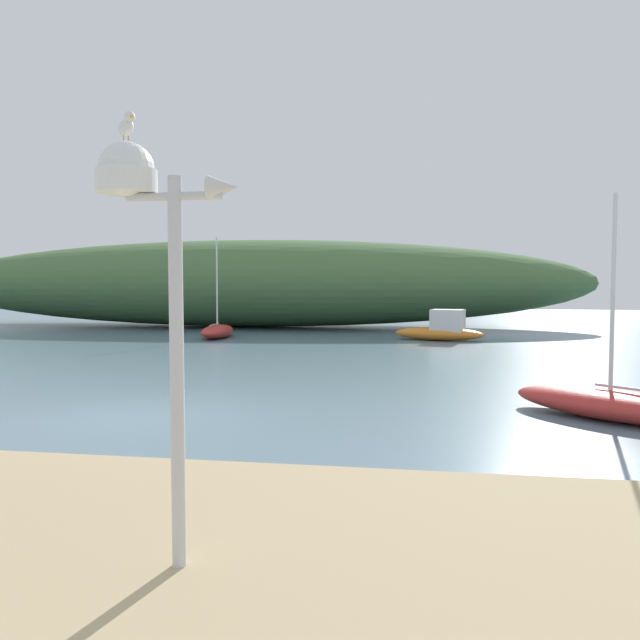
% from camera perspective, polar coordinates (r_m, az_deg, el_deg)
% --- Properties ---
extents(ground_plane, '(120.00, 120.00, 0.00)m').
position_cam_1_polar(ground_plane, '(12.97, -16.07, -8.54)').
color(ground_plane, slate).
extents(distant_hill, '(43.98, 10.50, 5.57)m').
position_cam_1_polar(distant_hill, '(40.22, -7.31, 3.40)').
color(distant_hill, '#476B3D').
rests_on(distant_hill, ground).
extents(mast_structure, '(1.23, 0.51, 3.62)m').
position_cam_1_polar(mast_structure, '(5.42, -16.10, 8.99)').
color(mast_structure, silver).
rests_on(mast_structure, beach_sand).
extents(seagull_on_radar, '(0.27, 0.27, 0.23)m').
position_cam_1_polar(seagull_on_radar, '(5.60, -17.59, 16.90)').
color(seagull_on_radar, orange).
rests_on(seagull_on_radar, mast_structure).
extents(sailboat_mid_channel, '(3.89, 3.65, 4.40)m').
position_cam_1_polar(sailboat_mid_channel, '(13.34, 25.41, -7.05)').
color(sailboat_mid_channel, '#B72D28').
rests_on(sailboat_mid_channel, ground).
extents(motorboat_inner_mooring, '(4.51, 2.46, 1.50)m').
position_cam_1_polar(motorboat_inner_mooring, '(29.89, 11.25, -0.88)').
color(motorboat_inner_mooring, orange).
rests_on(motorboat_inner_mooring, ground).
extents(sailboat_far_left, '(1.65, 3.97, 5.07)m').
position_cam_1_polar(sailboat_far_left, '(31.19, -9.54, -1.01)').
color(sailboat_far_left, '#B72D28').
rests_on(sailboat_far_left, ground).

